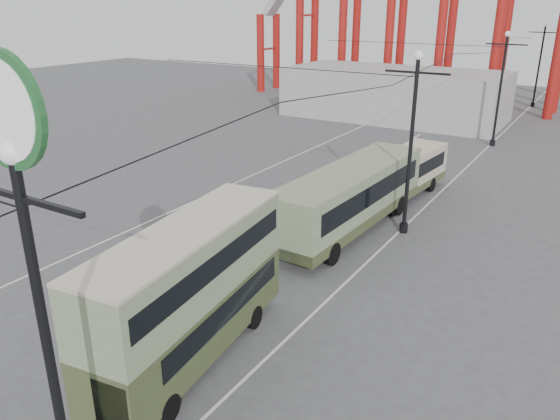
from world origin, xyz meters
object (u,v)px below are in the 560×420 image
Objects in this scene: single_decker_green at (351,196)px; single_decker_cream at (400,174)px; lamp_post_near at (25,221)px; double_decker_bus at (190,288)px; pedestrian at (296,245)px.

single_decker_green is 1.33× the size of single_decker_cream.
lamp_post_near is 8.75m from double_decker_bus.
single_decker_green is (-0.23, 13.05, -0.76)m from double_decker_bus.
single_decker_cream is at bearing 88.17° from single_decker_green.
lamp_post_near reaches higher than double_decker_bus.
single_decker_cream is at bearing -93.34° from pedestrian.
single_decker_cream is at bearing 94.58° from lamp_post_near.
double_decker_bus is (-2.34, 6.67, -5.15)m from lamp_post_near.
pedestrian is (-0.46, -4.93, -1.00)m from single_decker_green.
pedestrian is (-3.03, 14.79, -6.91)m from lamp_post_near.
single_decker_green is 5.05m from pedestrian.
lamp_post_near is 5.69× the size of pedestrian.
single_decker_cream is at bearing 82.30° from double_decker_bus.
double_decker_bus is 8.34m from pedestrian.
double_decker_bus is 13.08m from single_decker_green.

